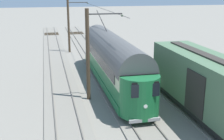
# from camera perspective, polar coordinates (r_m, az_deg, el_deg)

# --- Properties ---
(ground_plane) EXTENTS (220.00, 220.00, 0.00)m
(ground_plane) POSITION_cam_1_polar(r_m,az_deg,el_deg) (24.92, 0.48, -3.28)
(ground_plane) COLOR gray
(track_streetcar_siding) EXTENTS (2.80, 80.00, 0.18)m
(track_streetcar_siding) POSITION_cam_1_polar(r_m,az_deg,el_deg) (26.52, 9.80, -2.21)
(track_streetcar_siding) COLOR slate
(track_streetcar_siding) RESTS_ON ground
(track_adjacent_siding) EXTENTS (2.80, 80.00, 0.18)m
(track_adjacent_siding) POSITION_cam_1_polar(r_m,az_deg,el_deg) (25.19, 0.31, -2.94)
(track_adjacent_siding) COLOR slate
(track_adjacent_siding) RESTS_ON ground
(track_third_siding) EXTENTS (2.80, 80.00, 0.18)m
(track_third_siding) POSITION_cam_1_polar(r_m,az_deg,el_deg) (24.62, -9.93, -3.63)
(track_third_siding) COLOR slate
(track_third_siding) RESTS_ON ground
(vintage_streetcar) EXTENTS (2.65, 17.60, 5.67)m
(vintage_streetcar) POSITION_cam_1_polar(r_m,az_deg,el_deg) (25.06, 0.05, 2.23)
(vintage_streetcar) COLOR #196033
(vintage_streetcar) RESTS_ON ground
(boxcar_adjacent) EXTENTS (2.96, 14.05, 3.85)m
(boxcar_adjacent) POSITION_cam_1_polar(r_m,az_deg,el_deg) (18.82, 19.80, -3.68)
(boxcar_adjacent) COLOR #4C6B4C
(boxcar_adjacent) RESTS_ON ground
(catenary_pole_foreground) EXTENTS (2.77, 0.28, 6.75)m
(catenary_pole_foreground) POSITION_cam_1_polar(r_m,az_deg,el_deg) (38.20, -8.36, 8.68)
(catenary_pole_foreground) COLOR #423323
(catenary_pole_foreground) RESTS_ON ground
(catenary_pole_mid_near) EXTENTS (2.77, 0.28, 6.75)m
(catenary_pole_mid_near) POSITION_cam_1_polar(r_m,az_deg,el_deg) (21.31, -4.55, 3.25)
(catenary_pole_mid_near) COLOR #423323
(catenary_pole_mid_near) RESTS_ON ground
(overhead_wire_run) EXTENTS (2.56, 21.21, 0.18)m
(overhead_wire_run) POSITION_cam_1_polar(r_m,az_deg,el_deg) (30.35, -2.71, 12.11)
(overhead_wire_run) COLOR black
(overhead_wire_run) RESTS_ON ground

